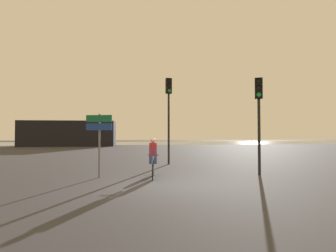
{
  "coord_description": "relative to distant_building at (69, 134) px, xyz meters",
  "views": [
    {
      "loc": [
        -1.15,
        -9.1,
        1.81
      ],
      "look_at": [
        0.5,
        5.0,
        2.2
      ],
      "focal_mm": 28.0,
      "sensor_mm": 36.0,
      "label": 1
    }
  ],
  "objects": [
    {
      "name": "ground_plane",
      "position": [
        10.76,
        -29.26,
        -1.77
      ],
      "size": [
        120.0,
        120.0,
        0.0
      ],
      "primitive_type": "plane",
      "color": "#333338"
    },
    {
      "name": "water_strip",
      "position": [
        10.76,
        10.0,
        -1.76
      ],
      "size": [
        80.0,
        16.0,
        0.01
      ],
      "primitive_type": "cube",
      "color": "slate",
      "rests_on": "ground"
    },
    {
      "name": "distant_building",
      "position": [
        0.0,
        0.0,
        0.0
      ],
      "size": [
        12.71,
        4.0,
        3.53
      ],
      "primitive_type": "cube",
      "color": "black",
      "rests_on": "ground"
    },
    {
      "name": "traffic_light_near_right",
      "position": [
        14.86,
        -27.55,
        1.18
      ],
      "size": [
        0.39,
        0.41,
        4.22
      ],
      "rotation": [
        0.0,
        0.0,
        2.73
      ],
      "color": "black",
      "rests_on": "ground"
    },
    {
      "name": "traffic_light_center",
      "position": [
        11.43,
        -23.15,
        1.7
      ],
      "size": [
        0.37,
        0.39,
        5.04
      ],
      "rotation": [
        0.0,
        0.0,
        3.39
      ],
      "color": "black",
      "rests_on": "ground"
    },
    {
      "name": "direction_sign_post",
      "position": [
        8.06,
        -27.43,
        0.03
      ],
      "size": [
        1.07,
        0.3,
        2.6
      ],
      "rotation": [
        0.0,
        0.0,
        2.89
      ],
      "color": "slate",
      "rests_on": "ground"
    },
    {
      "name": "cyclist",
      "position": [
        10.24,
        -27.8,
        -0.95
      ],
      "size": [
        0.46,
        1.71,
        1.62
      ],
      "rotation": [
        0.0,
        0.0,
        -0.09
      ],
      "color": "black",
      "rests_on": "ground"
    }
  ]
}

